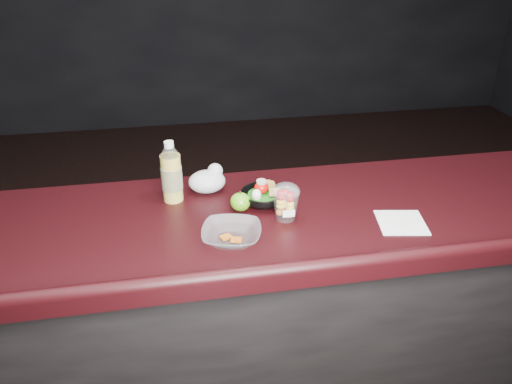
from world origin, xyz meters
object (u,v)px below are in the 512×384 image
(fruit_cup, at_px, (286,201))
(snack_bowl, at_px, (263,196))
(lemonade_bottle, at_px, (172,176))
(green_apple, at_px, (240,202))
(takeout_bowl, at_px, (232,235))

(fruit_cup, xyz_separation_m, snack_bowl, (-0.06, 0.12, -0.04))
(lemonade_bottle, height_order, green_apple, lemonade_bottle)
(fruit_cup, height_order, snack_bowl, fruit_cup)
(snack_bowl, distance_m, takeout_bowl, 0.27)
(lemonade_bottle, height_order, fruit_cup, lemonade_bottle)
(fruit_cup, bearing_deg, lemonade_bottle, 151.65)
(green_apple, xyz_separation_m, snack_bowl, (0.09, 0.03, -0.00))
(lemonade_bottle, bearing_deg, green_apple, -27.10)
(fruit_cup, distance_m, takeout_bowl, 0.23)
(lemonade_bottle, distance_m, snack_bowl, 0.34)
(snack_bowl, bearing_deg, takeout_bowl, -123.17)
(lemonade_bottle, xyz_separation_m, green_apple, (0.24, -0.12, -0.06))
(green_apple, relative_size, takeout_bowl, 0.33)
(fruit_cup, height_order, green_apple, fruit_cup)
(green_apple, bearing_deg, takeout_bowl, -106.90)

